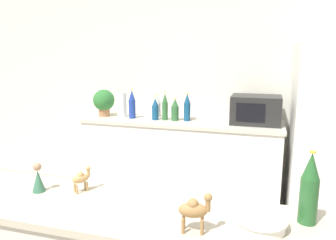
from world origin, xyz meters
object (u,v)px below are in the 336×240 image
at_px(potted_plant, 104,101).
at_px(back_bottle_5, 157,106).
at_px(back_bottle_3, 187,107).
at_px(back_bottle_6, 155,109).
at_px(wine_bottle, 309,189).
at_px(wise_man_figurine_crimson, 38,179).
at_px(back_bottle_0, 132,104).
at_px(fruit_bowl, 260,221).
at_px(camel_figurine, 194,209).
at_px(microwave, 256,110).
at_px(back_bottle_4, 187,107).
at_px(back_bottle_1, 175,110).
at_px(paper_towel_roll, 122,105).
at_px(camel_figurine_second, 81,178).
at_px(back_bottle_2, 165,107).

xyz_separation_m(potted_plant, back_bottle_5, (0.58, 0.13, -0.05)).
bearing_deg(back_bottle_3, back_bottle_6, -173.30).
bearing_deg(potted_plant, wine_bottle, -44.22).
bearing_deg(wise_man_figurine_crimson, back_bottle_0, 98.14).
bearing_deg(fruit_bowl, camel_figurine, -156.95).
bearing_deg(microwave, back_bottle_4, 179.05).
height_order(potted_plant, back_bottle_1, potted_plant).
height_order(paper_towel_roll, camel_figurine_second, paper_towel_roll).
relative_size(paper_towel_roll, back_bottle_1, 1.14).
xyz_separation_m(paper_towel_roll, camel_figurine, (1.27, -2.10, -0.05)).
bearing_deg(back_bottle_0, back_bottle_3, 2.96).
relative_size(back_bottle_4, camel_figurine, 1.60).
height_order(wine_bottle, camel_figurine_second, wine_bottle).
distance_m(paper_towel_roll, wise_man_figurine_crimson, 1.99).
distance_m(back_bottle_4, back_bottle_6, 0.34).
xyz_separation_m(back_bottle_5, wise_man_figurine_crimson, (0.04, -2.06, -0.07)).
relative_size(microwave, back_bottle_0, 1.53).
bearing_deg(camel_figurine_second, back_bottle_2, 93.67).
xyz_separation_m(wine_bottle, fruit_bowl, (-0.19, -0.10, -0.12)).
bearing_deg(back_bottle_4, camel_figurine_second, -92.87).
distance_m(back_bottle_2, wine_bottle, 2.21).
bearing_deg(camel_figurine, potted_plant, 125.41).
xyz_separation_m(back_bottle_5, camel_figurine_second, (0.25, -1.99, -0.06)).
xyz_separation_m(back_bottle_6, camel_figurine_second, (0.22, -1.82, -0.05)).
relative_size(back_bottle_3, camel_figurine, 1.76).
bearing_deg(wine_bottle, potted_plant, 135.78).
relative_size(back_bottle_5, wine_bottle, 0.78).
bearing_deg(potted_plant, back_bottle_6, -3.43).
distance_m(back_bottle_1, fruit_bowl, 2.16).
bearing_deg(back_bottle_4, paper_towel_roll, -175.33).
relative_size(back_bottle_5, camel_figurine, 1.47).
bearing_deg(wise_man_figurine_crimson, potted_plant, 107.93).
bearing_deg(back_bottle_1, wise_man_figurine_crimson, -96.16).
relative_size(wine_bottle, camel_figurine, 1.87).
height_order(paper_towel_roll, back_bottle_0, back_bottle_0).
height_order(potted_plant, wise_man_figurine_crimson, potted_plant).
xyz_separation_m(microwave, camel_figurine_second, (-0.80, -1.93, -0.08)).
distance_m(microwave, camel_figurine, 2.16).
xyz_separation_m(camel_figurine, wise_man_figurine_crimson, (-0.86, 0.16, -0.03)).
distance_m(paper_towel_roll, back_bottle_0, 0.15).
distance_m(back_bottle_1, back_bottle_2, 0.11).
bearing_deg(back_bottle_4, fruit_bowl, -68.76).
relative_size(paper_towel_roll, back_bottle_3, 0.91).
xyz_separation_m(potted_plant, wine_bottle, (1.92, -1.87, -0.03)).
height_order(back_bottle_2, camel_figurine, back_bottle_2).
xyz_separation_m(back_bottle_0, wine_bottle, (1.57, -1.84, -0.02)).
bearing_deg(back_bottle_2, back_bottle_6, -165.80).
height_order(back_bottle_1, wise_man_figurine_crimson, back_bottle_1).
relative_size(paper_towel_roll, camel_figurine_second, 2.10).
bearing_deg(back_bottle_4, wine_bottle, -63.14).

